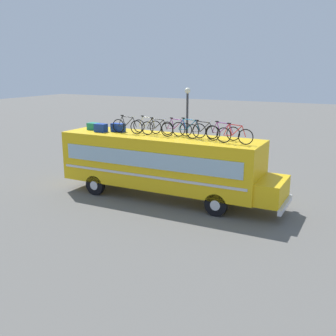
{
  "coord_description": "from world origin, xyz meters",
  "views": [
    {
      "loc": [
        9.18,
        -16.91,
        6.41
      ],
      "look_at": [
        0.47,
        0.0,
        1.58
      ],
      "focal_mm": 42.51,
      "sensor_mm": 36.0,
      "label": 1
    }
  ],
  "objects_px": {
    "rooftop_bicycle_5": "(189,129)",
    "luggage_bag_1": "(93,126)",
    "luggage_bag_2": "(101,128)",
    "rooftop_bicycle_7": "(222,132)",
    "rooftop_bicycle_4": "(176,128)",
    "street_lamp": "(187,117)",
    "rooftop_bicycle_1": "(127,126)",
    "bus": "(163,162)",
    "rooftop_bicycle_2": "(147,126)",
    "rooftop_bicycle_8": "(234,135)",
    "rooftop_bicycle_3": "(157,128)",
    "luggage_bag_3": "(118,128)",
    "rooftop_bicycle_6": "(203,132)"
  },
  "relations": [
    {
      "from": "bus",
      "to": "rooftop_bicycle_5",
      "type": "height_order",
      "value": "rooftop_bicycle_5"
    },
    {
      "from": "rooftop_bicycle_5",
      "to": "luggage_bag_1",
      "type": "bearing_deg",
      "value": -178.58
    },
    {
      "from": "rooftop_bicycle_7",
      "to": "rooftop_bicycle_3",
      "type": "bearing_deg",
      "value": -172.78
    },
    {
      "from": "luggage_bag_1",
      "to": "rooftop_bicycle_1",
      "type": "distance_m",
      "value": 2.33
    },
    {
      "from": "bus",
      "to": "luggage_bag_2",
      "type": "xyz_separation_m",
      "value": [
        -3.48,
        -0.33,
        1.51
      ]
    },
    {
      "from": "rooftop_bicycle_6",
      "to": "rooftop_bicycle_7",
      "type": "bearing_deg",
      "value": 25.03
    },
    {
      "from": "luggage_bag_2",
      "to": "rooftop_bicycle_8",
      "type": "bearing_deg",
      "value": -0.14
    },
    {
      "from": "rooftop_bicycle_4",
      "to": "street_lamp",
      "type": "distance_m",
      "value": 6.22
    },
    {
      "from": "luggage_bag_1",
      "to": "street_lamp",
      "type": "distance_m",
      "value": 6.74
    },
    {
      "from": "bus",
      "to": "rooftop_bicycle_3",
      "type": "relative_size",
      "value": 6.43
    },
    {
      "from": "street_lamp",
      "to": "rooftop_bicycle_2",
      "type": "bearing_deg",
      "value": -85.72
    },
    {
      "from": "rooftop_bicycle_2",
      "to": "rooftop_bicycle_6",
      "type": "relative_size",
      "value": 0.95
    },
    {
      "from": "luggage_bag_1",
      "to": "luggage_bag_2",
      "type": "bearing_deg",
      "value": -28.15
    },
    {
      "from": "rooftop_bicycle_2",
      "to": "rooftop_bicycle_4",
      "type": "relative_size",
      "value": 0.99
    },
    {
      "from": "rooftop_bicycle_8",
      "to": "street_lamp",
      "type": "xyz_separation_m",
      "value": [
        -5.29,
        6.63,
        -0.24
      ]
    },
    {
      "from": "bus",
      "to": "rooftop_bicycle_8",
      "type": "relative_size",
      "value": 6.78
    },
    {
      "from": "luggage_bag_1",
      "to": "luggage_bag_2",
      "type": "relative_size",
      "value": 0.9
    },
    {
      "from": "luggage_bag_2",
      "to": "rooftop_bicycle_7",
      "type": "height_order",
      "value": "rooftop_bicycle_7"
    },
    {
      "from": "luggage_bag_1",
      "to": "rooftop_bicycle_1",
      "type": "xyz_separation_m",
      "value": [
        2.31,
        -0.24,
        0.2
      ]
    },
    {
      "from": "luggage_bag_3",
      "to": "street_lamp",
      "type": "xyz_separation_m",
      "value": [
        1.14,
        6.15,
        -0.08
      ]
    },
    {
      "from": "luggage_bag_3",
      "to": "rooftop_bicycle_1",
      "type": "height_order",
      "value": "rooftop_bicycle_1"
    },
    {
      "from": "rooftop_bicycle_8",
      "to": "rooftop_bicycle_1",
      "type": "bearing_deg",
      "value": 177.89
    },
    {
      "from": "rooftop_bicycle_8",
      "to": "rooftop_bicycle_2",
      "type": "bearing_deg",
      "value": 171.11
    },
    {
      "from": "bus",
      "to": "rooftop_bicycle_8",
      "type": "bearing_deg",
      "value": -5.41
    },
    {
      "from": "luggage_bag_3",
      "to": "rooftop_bicycle_4",
      "type": "height_order",
      "value": "rooftop_bicycle_4"
    },
    {
      "from": "rooftop_bicycle_4",
      "to": "rooftop_bicycle_5",
      "type": "bearing_deg",
      "value": -13.79
    },
    {
      "from": "luggage_bag_2",
      "to": "rooftop_bicycle_5",
      "type": "relative_size",
      "value": 0.35
    },
    {
      "from": "rooftop_bicycle_1",
      "to": "rooftop_bicycle_8",
      "type": "height_order",
      "value": "rooftop_bicycle_1"
    },
    {
      "from": "luggage_bag_2",
      "to": "rooftop_bicycle_4",
      "type": "relative_size",
      "value": 0.37
    },
    {
      "from": "rooftop_bicycle_7",
      "to": "rooftop_bicycle_8",
      "type": "bearing_deg",
      "value": -40.84
    },
    {
      "from": "luggage_bag_3",
      "to": "rooftop_bicycle_1",
      "type": "bearing_deg",
      "value": -19.93
    },
    {
      "from": "luggage_bag_3",
      "to": "rooftop_bicycle_8",
      "type": "relative_size",
      "value": 0.42
    },
    {
      "from": "rooftop_bicycle_1",
      "to": "rooftop_bicycle_6",
      "type": "distance_m",
      "value": 4.05
    },
    {
      "from": "rooftop_bicycle_5",
      "to": "rooftop_bicycle_8",
      "type": "bearing_deg",
      "value": -13.45
    },
    {
      "from": "rooftop_bicycle_7",
      "to": "rooftop_bicycle_8",
      "type": "xyz_separation_m",
      "value": [
        0.8,
        -0.69,
        0.02
      ]
    },
    {
      "from": "rooftop_bicycle_7",
      "to": "rooftop_bicycle_6",
      "type": "bearing_deg",
      "value": -154.97
    },
    {
      "from": "rooftop_bicycle_8",
      "to": "bus",
      "type": "bearing_deg",
      "value": 174.59
    },
    {
      "from": "luggage_bag_1",
      "to": "rooftop_bicycle_8",
      "type": "bearing_deg",
      "value": -3.22
    },
    {
      "from": "luggage_bag_2",
      "to": "rooftop_bicycle_8",
      "type": "relative_size",
      "value": 0.37
    },
    {
      "from": "luggage_bag_1",
      "to": "luggage_bag_3",
      "type": "height_order",
      "value": "luggage_bag_3"
    },
    {
      "from": "luggage_bag_2",
      "to": "rooftop_bicycle_7",
      "type": "bearing_deg",
      "value": 6.03
    },
    {
      "from": "rooftop_bicycle_5",
      "to": "rooftop_bicycle_7",
      "type": "relative_size",
      "value": 1.06
    },
    {
      "from": "luggage_bag_1",
      "to": "rooftop_bicycle_5",
      "type": "xyz_separation_m",
      "value": [
        5.54,
        0.14,
        0.21
      ]
    },
    {
      "from": "rooftop_bicycle_8",
      "to": "rooftop_bicycle_6",
      "type": "bearing_deg",
      "value": 169.37
    },
    {
      "from": "rooftop_bicycle_1",
      "to": "rooftop_bicycle_7",
      "type": "bearing_deg",
      "value": 5.65
    },
    {
      "from": "rooftop_bicycle_1",
      "to": "rooftop_bicycle_5",
      "type": "bearing_deg",
      "value": 6.68
    },
    {
      "from": "bus",
      "to": "rooftop_bicycle_2",
      "type": "xyz_separation_m",
      "value": [
        -1.15,
        0.41,
        1.67
      ]
    },
    {
      "from": "rooftop_bicycle_5",
      "to": "rooftop_bicycle_2",
      "type": "bearing_deg",
      "value": 175.9
    },
    {
      "from": "bus",
      "to": "rooftop_bicycle_1",
      "type": "distance_m",
      "value": 2.6
    },
    {
      "from": "rooftop_bicycle_3",
      "to": "luggage_bag_1",
      "type": "bearing_deg",
      "value": 177.64
    }
  ]
}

